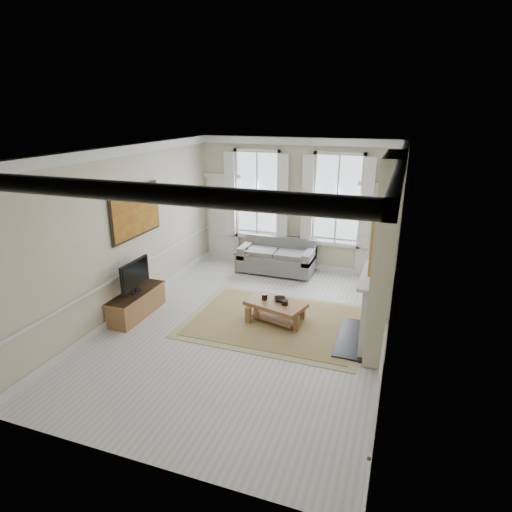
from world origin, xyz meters
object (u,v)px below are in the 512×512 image
at_px(sofa, 278,258).
at_px(side_table, 245,256).
at_px(tv_stand, 137,304).
at_px(coffee_table, 276,306).

distance_m(sofa, side_table, 0.86).
xyz_separation_m(sofa, tv_stand, (-2.00, -3.38, -0.11)).
distance_m(coffee_table, tv_stand, 2.86).
bearing_deg(sofa, tv_stand, -120.70).
height_order(sofa, side_table, sofa).
xyz_separation_m(coffee_table, tv_stand, (-2.78, -0.67, -0.09)).
bearing_deg(coffee_table, sofa, 121.21).
distance_m(sofa, tv_stand, 3.93).
xyz_separation_m(side_table, tv_stand, (-1.20, -3.09, -0.18)).
height_order(sofa, tv_stand, sofa).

